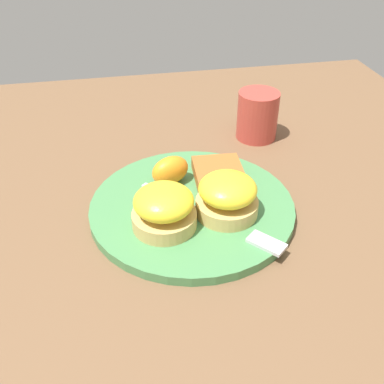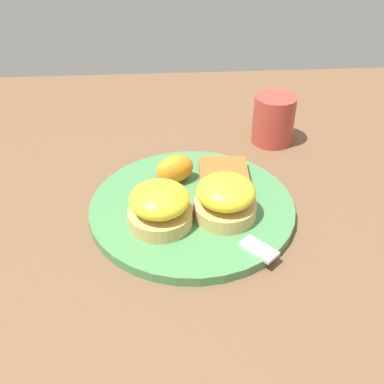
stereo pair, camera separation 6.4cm
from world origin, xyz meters
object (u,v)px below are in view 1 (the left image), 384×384
Objects in this scene: sandwich_benedict_right at (227,196)px; orange_wedge at (170,170)px; sandwich_benedict_left at (164,209)px; hashbrown_patty at (220,179)px; cup at (257,115)px; fork at (217,220)px.

orange_wedge is at bearing 36.22° from sandwich_benedict_right.
sandwich_benedict_right is (0.01, -0.09, 0.00)m from sandwich_benedict_left.
orange_wedge is (0.02, 0.07, 0.01)m from hashbrown_patty.
cup is (0.24, -0.21, 0.00)m from sandwich_benedict_left.
sandwich_benedict_right reaches higher than hashbrown_patty.
hashbrown_patty reaches higher than fork.
sandwich_benedict_left is at bearing 96.99° from sandwich_benedict_right.
sandwich_benedict_left is 1.00× the size of sandwich_benedict_right.
sandwich_benedict_left is at bearing 166.69° from orange_wedge.
cup is (0.14, -0.18, 0.01)m from orange_wedge.
sandwich_benedict_left is 0.77× the size of hashbrown_patty.
orange_wedge is at bearing 127.72° from cup.
cup reaches higher than fork.
sandwich_benedict_left reaches higher than hashbrown_patty.
hashbrown_patty is at bearing -6.69° from sandwich_benedict_right.
sandwich_benedict_left is 1.45× the size of orange_wedge.
orange_wedge is 0.58× the size of cup.
hashbrown_patty is at bearing -105.23° from orange_wedge.
cup is (0.16, -0.11, 0.02)m from hashbrown_patty.
sandwich_benedict_right is at bearing -83.01° from sandwich_benedict_left.
sandwich_benedict_right is 0.11m from orange_wedge.
sandwich_benedict_left is 0.85× the size of cup.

